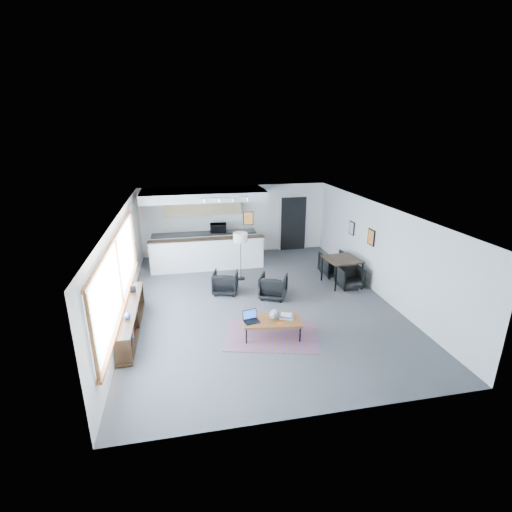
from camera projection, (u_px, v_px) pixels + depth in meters
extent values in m
cube|color=#48484B|center=(259.00, 301.00, 10.41)|extent=(7.00, 9.00, 0.01)
cube|color=white|center=(259.00, 210.00, 9.56)|extent=(7.00, 9.00, 0.01)
cube|color=silver|center=(235.00, 220.00, 14.16)|extent=(7.00, 0.01, 2.60)
cube|color=silver|center=(318.00, 349.00, 5.81)|extent=(7.00, 0.01, 2.60)
cube|color=silver|center=(123.00, 266.00, 9.33)|extent=(0.01, 9.00, 2.60)
cube|color=silver|center=(378.00, 249.00, 10.64)|extent=(0.01, 9.00, 2.60)
cube|color=#8CBFFF|center=(118.00, 272.00, 8.43)|extent=(0.02, 5.80, 1.55)
cube|color=brown|center=(124.00, 303.00, 8.70)|extent=(0.10, 5.95, 0.06)
cube|color=brown|center=(115.00, 238.00, 8.18)|extent=(0.06, 5.95, 0.06)
cube|color=brown|center=(92.00, 338.00, 5.75)|extent=(0.06, 0.06, 1.60)
cube|color=brown|center=(119.00, 271.00, 8.44)|extent=(0.06, 0.06, 1.60)
cube|color=brown|center=(133.00, 237.00, 11.13)|extent=(0.06, 0.06, 1.60)
cube|color=black|center=(130.00, 308.00, 8.66)|extent=(0.35, 3.00, 0.05)
cube|color=black|center=(132.00, 329.00, 8.84)|extent=(0.35, 3.00, 0.05)
cube|color=black|center=(123.00, 353.00, 7.41)|extent=(0.33, 0.04, 0.55)
cube|color=black|center=(131.00, 319.00, 8.75)|extent=(0.33, 0.04, 0.55)
cube|color=black|center=(137.00, 293.00, 10.10)|extent=(0.33, 0.04, 0.55)
cube|color=#3359A5|center=(125.00, 355.00, 7.60)|extent=(0.18, 0.04, 0.20)
cube|color=silver|center=(126.00, 350.00, 7.75)|extent=(0.18, 0.04, 0.22)
cube|color=maroon|center=(127.00, 346.00, 7.91)|extent=(0.18, 0.04, 0.24)
cube|color=black|center=(128.00, 342.00, 8.07)|extent=(0.18, 0.04, 0.20)
cube|color=#3359A5|center=(129.00, 338.00, 8.22)|extent=(0.18, 0.04, 0.22)
cube|color=silver|center=(130.00, 333.00, 8.38)|extent=(0.18, 0.04, 0.24)
cube|color=maroon|center=(131.00, 330.00, 8.54)|extent=(0.18, 0.04, 0.20)
cube|color=black|center=(131.00, 326.00, 8.70)|extent=(0.18, 0.04, 0.22)
cube|color=#3359A5|center=(132.00, 322.00, 8.85)|extent=(0.18, 0.03, 0.24)
cube|color=silver|center=(133.00, 320.00, 9.02)|extent=(0.18, 0.03, 0.20)
cube|color=maroon|center=(134.00, 316.00, 9.17)|extent=(0.18, 0.03, 0.22)
cube|color=black|center=(134.00, 313.00, 9.32)|extent=(0.18, 0.04, 0.24)
cube|color=black|center=(133.00, 289.00, 9.36)|extent=(0.14, 0.02, 0.18)
sphere|color=#264C99|center=(127.00, 316.00, 8.08)|extent=(0.14, 0.14, 0.14)
cube|color=white|center=(208.00, 255.00, 12.51)|extent=(3.80, 0.25, 1.10)
cube|color=black|center=(207.00, 239.00, 12.32)|extent=(3.85, 0.32, 0.04)
cube|color=white|center=(205.00, 245.00, 13.88)|extent=(3.80, 0.60, 0.90)
cube|color=#2D2D2D|center=(204.00, 233.00, 13.73)|extent=(3.82, 0.62, 0.04)
cube|color=tan|center=(203.00, 205.00, 13.54)|extent=(2.80, 0.35, 0.70)
cube|color=white|center=(203.00, 194.00, 12.72)|extent=(4.20, 1.80, 0.30)
cube|color=black|center=(248.00, 218.00, 12.39)|extent=(0.35, 0.03, 0.45)
cube|color=orange|center=(248.00, 218.00, 12.38)|extent=(0.30, 0.01, 0.40)
cube|color=black|center=(293.00, 224.00, 14.60)|extent=(1.00, 0.12, 2.10)
cube|color=white|center=(280.00, 224.00, 14.51)|extent=(0.06, 0.10, 2.10)
cube|color=white|center=(305.00, 223.00, 14.70)|extent=(0.06, 0.10, 2.10)
cube|color=white|center=(294.00, 196.00, 14.26)|extent=(1.10, 0.10, 0.06)
cube|color=silver|center=(226.00, 198.00, 11.50)|extent=(1.60, 0.04, 0.04)
cylinder|color=silver|center=(205.00, 201.00, 11.41)|extent=(0.07, 0.07, 0.09)
cylinder|color=silver|center=(219.00, 200.00, 11.49)|extent=(0.07, 0.07, 0.09)
cylinder|color=silver|center=(234.00, 200.00, 11.58)|extent=(0.07, 0.07, 0.09)
cylinder|color=silver|center=(248.00, 199.00, 11.66)|extent=(0.07, 0.07, 0.09)
cube|color=black|center=(371.00, 237.00, 10.93)|extent=(0.03, 0.38, 0.48)
cube|color=orange|center=(371.00, 237.00, 10.92)|extent=(0.00, 0.32, 0.42)
cube|color=black|center=(352.00, 228.00, 12.15)|extent=(0.03, 0.34, 0.44)
cube|color=#859FC5|center=(351.00, 228.00, 12.14)|extent=(0.00, 0.28, 0.38)
cube|color=#683E4F|center=(272.00, 335.00, 8.65)|extent=(2.42, 1.94, 0.01)
cube|color=brown|center=(272.00, 320.00, 8.52)|extent=(1.40, 0.88, 0.05)
cube|color=black|center=(246.00, 336.00, 8.27)|extent=(0.03, 0.03, 0.38)
cube|color=black|center=(245.00, 323.00, 8.84)|extent=(0.03, 0.03, 0.38)
cube|color=black|center=(300.00, 334.00, 8.34)|extent=(0.03, 0.03, 0.38)
cube|color=black|center=(296.00, 321.00, 8.91)|extent=(0.03, 0.03, 0.38)
cube|color=black|center=(273.00, 328.00, 8.25)|extent=(1.24, 0.20, 0.03)
cube|color=black|center=(271.00, 315.00, 8.82)|extent=(1.24, 0.20, 0.03)
cube|color=black|center=(252.00, 321.00, 8.41)|extent=(0.38, 0.31, 0.02)
cube|color=black|center=(250.00, 314.00, 8.48)|extent=(0.34, 0.13, 0.22)
cube|color=blue|center=(250.00, 314.00, 8.47)|extent=(0.31, 0.11, 0.19)
sphere|color=gray|center=(275.00, 314.00, 8.49)|extent=(0.24, 0.24, 0.24)
cube|color=silver|center=(287.00, 317.00, 8.59)|extent=(0.38, 0.35, 0.04)
cube|color=#3359A5|center=(287.00, 316.00, 8.58)|extent=(0.34, 0.32, 0.03)
cube|color=silver|center=(286.00, 315.00, 8.55)|extent=(0.32, 0.29, 0.03)
cube|color=#E5590C|center=(280.00, 323.00, 8.35)|extent=(0.12, 0.12, 0.01)
imported|color=black|center=(225.00, 281.00, 10.83)|extent=(0.84, 0.81, 0.71)
imported|color=black|center=(273.00, 285.00, 10.52)|extent=(0.94, 0.92, 0.74)
cylinder|color=black|center=(241.00, 278.00, 11.94)|extent=(0.33, 0.33, 0.03)
cylinder|color=black|center=(241.00, 259.00, 11.73)|extent=(0.03, 0.03, 1.30)
cylinder|color=beige|center=(240.00, 237.00, 11.49)|extent=(0.55, 0.55, 0.29)
cube|color=black|center=(342.00, 259.00, 11.29)|extent=(1.09, 1.09, 0.04)
cylinder|color=black|center=(336.00, 279.00, 10.91)|extent=(0.05, 0.05, 0.79)
cylinder|color=black|center=(322.00, 269.00, 11.70)|extent=(0.05, 0.05, 0.79)
cylinder|color=black|center=(362.00, 276.00, 11.16)|extent=(0.05, 0.05, 0.79)
cylinder|color=black|center=(347.00, 266.00, 11.95)|extent=(0.05, 0.05, 0.79)
imported|color=black|center=(350.00, 278.00, 11.23)|extent=(0.61, 0.57, 0.62)
imported|color=black|center=(334.00, 265.00, 12.18)|extent=(0.72, 0.68, 0.71)
imported|color=black|center=(218.00, 227.00, 13.76)|extent=(0.62, 0.38, 0.40)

